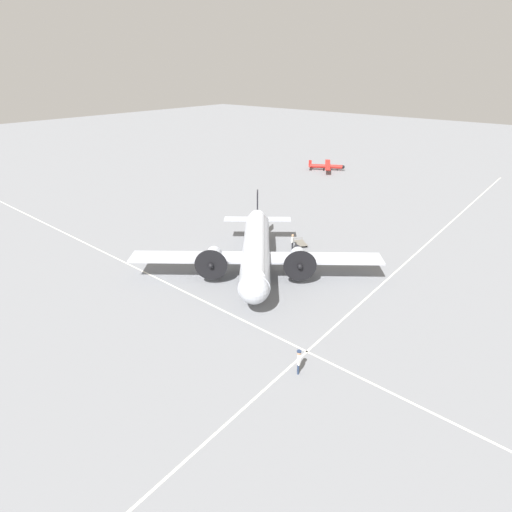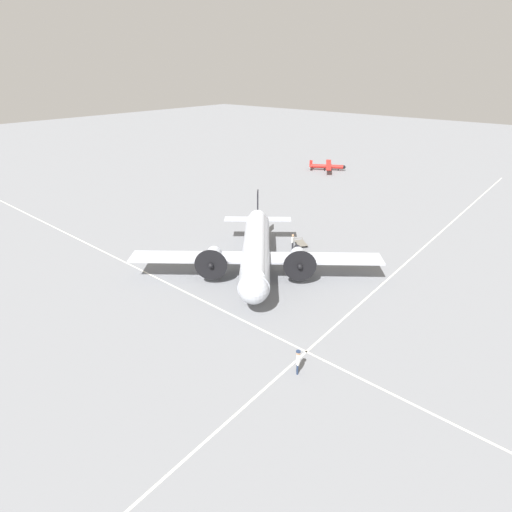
% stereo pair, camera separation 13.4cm
% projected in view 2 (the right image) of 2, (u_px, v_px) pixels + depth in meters
% --- Properties ---
extents(ground_plane, '(300.00, 300.00, 0.00)m').
position_uv_depth(ground_plane, '(256.00, 271.00, 41.25)').
color(ground_plane, slate).
extents(apron_line_eastwest, '(120.00, 0.16, 0.01)m').
position_uv_depth(apron_line_eastwest, '(203.00, 301.00, 36.08)').
color(apron_line_eastwest, silver).
rests_on(apron_line_eastwest, ground_plane).
extents(apron_line_northsouth, '(0.16, 120.00, 0.01)m').
position_uv_depth(apron_line_northsouth, '(354.00, 309.00, 34.77)').
color(apron_line_northsouth, silver).
rests_on(apron_line_northsouth, ground_plane).
extents(airliner_main, '(20.93, 19.13, 6.08)m').
position_uv_depth(airliner_main, '(256.00, 250.00, 39.72)').
color(airliner_main, '#ADB2BC').
rests_on(airliner_main, ground_plane).
extents(crew_foreground, '(0.44, 0.53, 1.88)m').
position_uv_depth(crew_foreground, '(298.00, 359.00, 27.05)').
color(crew_foreground, navy).
rests_on(crew_foreground, ground_plane).
extents(passenger_boarding, '(0.32, 0.61, 1.85)m').
position_uv_depth(passenger_boarding, '(293.00, 240.00, 45.87)').
color(passenger_boarding, '#2D2D33').
rests_on(passenger_boarding, ground_plane).
extents(suitcase_near_door, '(0.49, 0.17, 0.51)m').
position_uv_depth(suitcase_near_door, '(298.00, 247.00, 46.26)').
color(suitcase_near_door, '#232328').
rests_on(suitcase_near_door, ground_plane).
extents(baggage_cart, '(2.21, 2.05, 0.56)m').
position_uv_depth(baggage_cart, '(301.00, 243.00, 47.23)').
color(baggage_cart, '#6B665B').
rests_on(baggage_cart, ground_plane).
extents(light_aircraft_distant, '(7.16, 9.05, 1.93)m').
position_uv_depth(light_aircraft_distant, '(328.00, 166.00, 81.71)').
color(light_aircraft_distant, '#B2231E').
rests_on(light_aircraft_distant, ground_plane).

